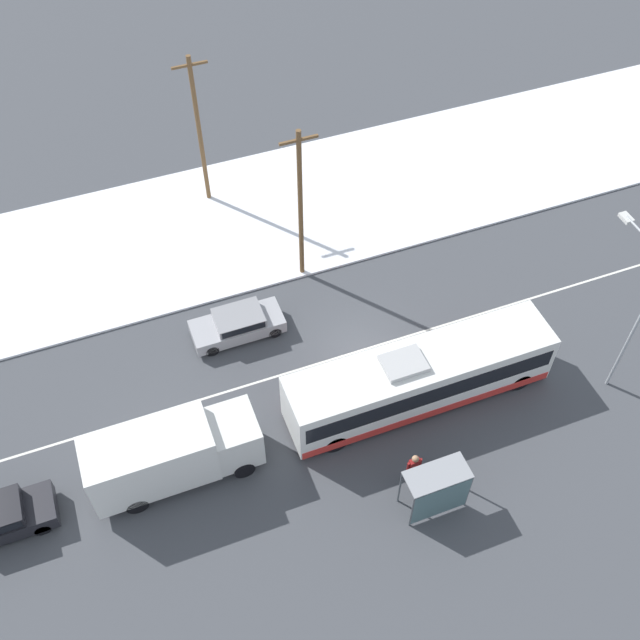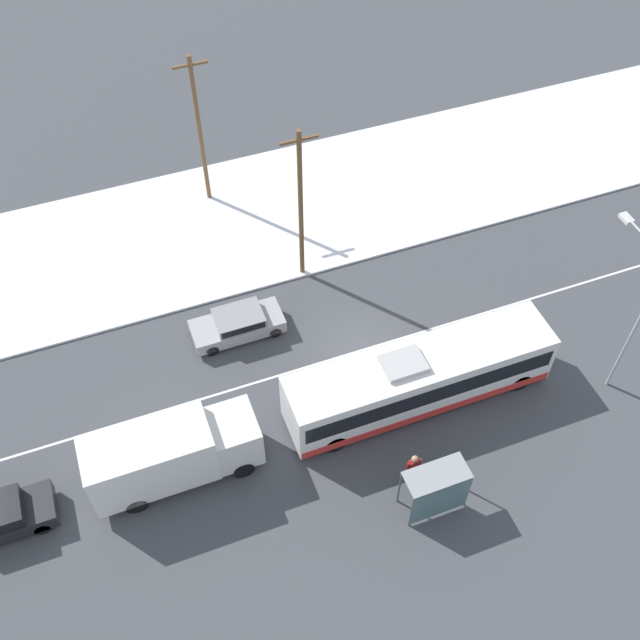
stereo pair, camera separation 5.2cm
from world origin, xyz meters
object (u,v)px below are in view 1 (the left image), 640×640
(pedestrian_at_stop, at_px, (414,466))
(streetlamp, at_px, (635,301))
(city_bus, at_px, (419,378))
(bus_shelter, at_px, (439,489))
(box_truck, at_px, (170,454))
(utility_pole_roadside, at_px, (300,205))
(utility_pole_snowlot, at_px, (199,130))
(sedan_car, at_px, (238,323))

(pedestrian_at_stop, xyz_separation_m, streetlamp, (10.42, 1.78, 4.00))
(pedestrian_at_stop, bearing_deg, city_bus, 61.89)
(bus_shelter, distance_m, streetlamp, 11.22)
(city_bus, relative_size, box_truck, 1.72)
(city_bus, height_order, utility_pole_roadside, utility_pole_roadside)
(box_truck, distance_m, bus_shelter, 10.72)
(utility_pole_snowlot, bearing_deg, streetlamp, -53.30)
(city_bus, relative_size, utility_pole_roadside, 1.35)
(pedestrian_at_stop, distance_m, utility_pole_roadside, 13.18)
(pedestrian_at_stop, xyz_separation_m, utility_pole_roadside, (-0.22, 12.71, 3.48))
(streetlamp, bearing_deg, utility_pole_snowlot, 126.70)
(box_truck, relative_size, sedan_car, 1.58)
(box_truck, height_order, sedan_car, box_truck)
(sedan_car, distance_m, streetlamp, 17.55)
(bus_shelter, relative_size, streetlamp, 0.31)
(box_truck, relative_size, pedestrian_at_stop, 3.80)
(streetlamp, bearing_deg, bus_shelter, -161.98)
(city_bus, bearing_deg, bus_shelter, -107.86)
(city_bus, bearing_deg, utility_pole_snowlot, 107.22)
(pedestrian_at_stop, relative_size, utility_pole_snowlot, 0.21)
(streetlamp, bearing_deg, sedan_car, 150.98)
(box_truck, distance_m, pedestrian_at_stop, 9.84)
(utility_pole_roadside, xyz_separation_m, utility_pole_snowlot, (-2.95, 7.31, 0.04))
(bus_shelter, relative_size, utility_pole_snowlot, 0.29)
(utility_pole_snowlot, bearing_deg, utility_pole_roadside, -68.01)
(box_truck, xyz_separation_m, utility_pole_snowlot, (5.93, 16.34, 2.90))
(sedan_car, height_order, utility_pole_snowlot, utility_pole_snowlot)
(city_bus, bearing_deg, streetlamp, -12.03)
(box_truck, height_order, utility_pole_roadside, utility_pole_roadside)
(city_bus, bearing_deg, utility_pole_roadside, 103.21)
(box_truck, height_order, pedestrian_at_stop, box_truck)
(city_bus, bearing_deg, box_truck, 179.55)
(city_bus, distance_m, box_truck, 11.02)
(city_bus, distance_m, utility_pole_roadside, 9.85)
(sedan_car, xyz_separation_m, utility_pole_roadside, (4.22, 2.69, 3.85))
(sedan_car, bearing_deg, utility_pole_snowlot, -97.22)
(utility_pole_roadside, bearing_deg, sedan_car, -147.47)
(city_bus, distance_m, streetlamp, 9.40)
(box_truck, relative_size, utility_pole_roadside, 0.79)
(pedestrian_at_stop, height_order, utility_pole_roadside, utility_pole_roadside)
(utility_pole_roadside, height_order, utility_pole_snowlot, utility_pole_snowlot)
(city_bus, height_order, pedestrian_at_stop, city_bus)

